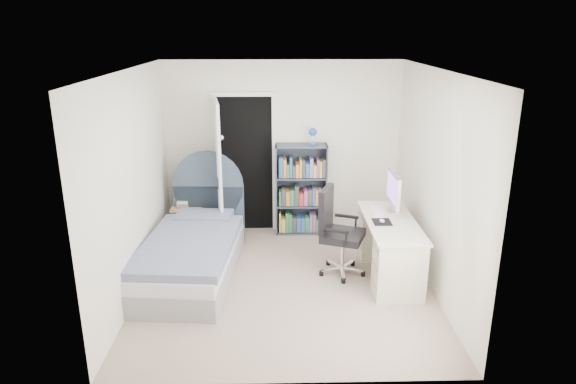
{
  "coord_description": "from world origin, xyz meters",
  "views": [
    {
      "loc": [
        -0.09,
        -5.51,
        2.94
      ],
      "look_at": [
        0.04,
        0.27,
        1.07
      ],
      "focal_mm": 32.0,
      "sensor_mm": 36.0,
      "label": 1
    }
  ],
  "objects_px": {
    "bed": "(194,250)",
    "bookcase": "(301,192)",
    "office_chair": "(336,227)",
    "nightstand": "(187,214)",
    "floor_lamp": "(221,195)",
    "desk": "(389,245)"
  },
  "relations": [
    {
      "from": "bed",
      "to": "floor_lamp",
      "type": "bearing_deg",
      "value": 79.42
    },
    {
      "from": "bookcase",
      "to": "nightstand",
      "type": "bearing_deg",
      "value": -169.61
    },
    {
      "from": "nightstand",
      "to": "desk",
      "type": "distance_m",
      "value": 2.87
    },
    {
      "from": "bookcase",
      "to": "desk",
      "type": "xyz_separation_m",
      "value": [
        1.01,
        -1.43,
        -0.22
      ]
    },
    {
      "from": "bed",
      "to": "bookcase",
      "type": "relative_size",
      "value": 1.41
    },
    {
      "from": "floor_lamp",
      "to": "bed",
      "type": "bearing_deg",
      "value": -100.58
    },
    {
      "from": "nightstand",
      "to": "floor_lamp",
      "type": "xyz_separation_m",
      "value": [
        0.47,
        0.2,
        0.21
      ]
    },
    {
      "from": "floor_lamp",
      "to": "office_chair",
      "type": "distance_m",
      "value": 1.97
    },
    {
      "from": "desk",
      "to": "office_chair",
      "type": "relative_size",
      "value": 1.35
    },
    {
      "from": "bed",
      "to": "floor_lamp",
      "type": "xyz_separation_m",
      "value": [
        0.23,
        1.22,
        0.32
      ]
    },
    {
      "from": "bed",
      "to": "office_chair",
      "type": "relative_size",
      "value": 2.04
    },
    {
      "from": "bed",
      "to": "desk",
      "type": "height_order",
      "value": "bed"
    },
    {
      "from": "nightstand",
      "to": "bookcase",
      "type": "bearing_deg",
      "value": 10.39
    },
    {
      "from": "bed",
      "to": "nightstand",
      "type": "relative_size",
      "value": 3.62
    },
    {
      "from": "nightstand",
      "to": "office_chair",
      "type": "height_order",
      "value": "office_chair"
    },
    {
      "from": "bed",
      "to": "desk",
      "type": "xyz_separation_m",
      "value": [
        2.4,
        -0.11,
        0.1
      ]
    },
    {
      "from": "nightstand",
      "to": "floor_lamp",
      "type": "bearing_deg",
      "value": 23.44
    },
    {
      "from": "office_chair",
      "to": "nightstand",
      "type": "bearing_deg",
      "value": 152.46
    },
    {
      "from": "bed",
      "to": "bookcase",
      "type": "height_order",
      "value": "bookcase"
    },
    {
      "from": "floor_lamp",
      "to": "bookcase",
      "type": "xyz_separation_m",
      "value": [
        1.16,
        0.1,
        -0.0
      ]
    },
    {
      "from": "nightstand",
      "to": "desk",
      "type": "xyz_separation_m",
      "value": [
        2.64,
        -1.13,
        -0.01
      ]
    },
    {
      "from": "nightstand",
      "to": "floor_lamp",
      "type": "distance_m",
      "value": 0.55
    }
  ]
}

